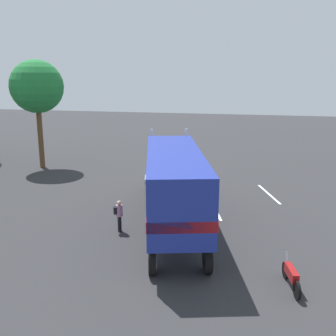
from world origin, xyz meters
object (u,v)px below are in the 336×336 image
person_bystander (119,215)px  semi_truck (173,178)px  motorcycle (291,276)px  tree_right (37,87)px

person_bystander → semi_truck: bearing=-54.9°
motorcycle → tree_right: size_ratio=0.23×
semi_truck → tree_right: size_ratio=1.56×
semi_truck → person_bystander: (-1.68, 2.39, -1.63)m
motorcycle → tree_right: bearing=52.2°
semi_truck → motorcycle: (-5.20, -5.76, -2.04)m
semi_truck → person_bystander: bearing=125.1°
semi_truck → tree_right: (10.27, 14.21, 4.37)m
semi_truck → person_bystander: size_ratio=8.75×
person_bystander → tree_right: size_ratio=0.18×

